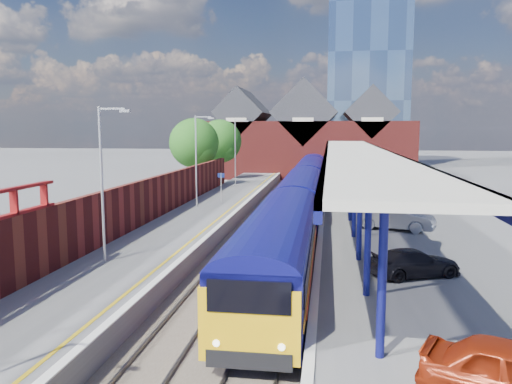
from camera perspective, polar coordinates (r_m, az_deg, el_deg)
ground at (r=45.65m, az=3.80°, el=-1.60°), size 240.00×240.00×0.00m
ballast_bed at (r=35.83m, az=2.50°, el=-4.00°), size 6.00×76.00×0.06m
rails at (r=35.81m, az=2.50°, el=-3.86°), size 4.51×76.00×0.14m
left_platform at (r=36.70m, az=-6.08°, el=-3.02°), size 5.00×76.00×1.00m
right_platform at (r=35.65m, az=12.16°, el=-3.45°), size 6.00×76.00×1.00m
coping_left at (r=36.10m, az=-2.47°, el=-2.31°), size 0.30×76.00×0.05m
coping_right at (r=35.47m, az=7.58°, el=-2.54°), size 0.30×76.00×0.05m
yellow_line at (r=36.22m, az=-3.40°, el=-2.32°), size 0.14×76.00×0.01m
train at (r=45.89m, az=5.74°, el=1.10°), size 2.90×65.91×3.45m
canopy at (r=37.00m, az=11.37°, el=4.37°), size 4.50×52.00×4.48m
lamp_post_b at (r=23.29m, az=-16.93°, el=1.92°), size 1.48×0.18×7.00m
lamp_post_c at (r=38.32m, az=-6.67°, el=4.17°), size 1.48×0.18×7.00m
lamp_post_d at (r=53.92m, az=-2.25°, el=5.11°), size 1.48×0.18×7.00m
platform_sign at (r=40.13m, az=-4.00°, el=1.05°), size 0.55×0.08×2.50m
brick_wall at (r=31.14m, az=-13.75°, el=-1.40°), size 0.35×50.00×3.86m
station_building at (r=73.06m, az=5.61°, el=6.01°), size 30.00×12.12×13.78m
glass_tower at (r=96.08m, az=12.58°, el=15.00°), size 14.20×14.20×40.30m
tree_near at (r=52.76m, az=-6.95°, el=5.40°), size 5.20×5.20×8.10m
tree_far at (r=60.29m, az=-4.01°, el=5.67°), size 5.20×5.20×8.10m
parked_car_silver at (r=31.01m, az=15.58°, el=-2.78°), size 4.91×2.88×1.53m
parked_car_dark at (r=21.66m, az=17.60°, el=-7.72°), size 4.20×3.00×1.13m
parked_car_blue at (r=37.43m, az=13.32°, el=-1.31°), size 4.26×2.25×1.14m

